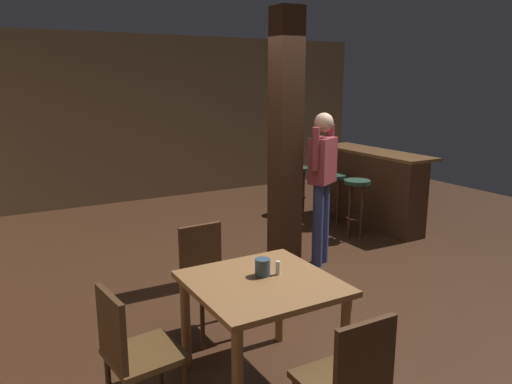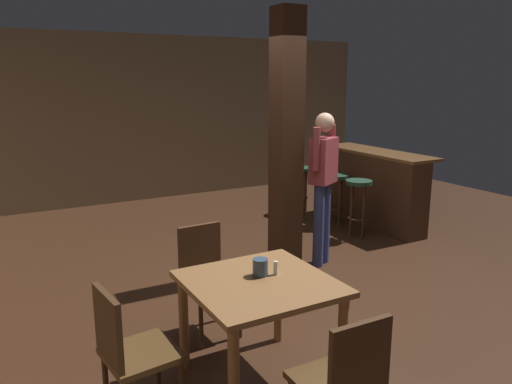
{
  "view_description": "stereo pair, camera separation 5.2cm",
  "coord_description": "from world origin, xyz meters",
  "px_view_note": "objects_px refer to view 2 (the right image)",
  "views": [
    {
      "loc": [
        -2.9,
        -3.91,
        2.09
      ],
      "look_at": [
        -0.61,
        0.09,
        1.03
      ],
      "focal_mm": 35.0,
      "sensor_mm": 36.0,
      "label": 1
    },
    {
      "loc": [
        -2.85,
        -3.94,
        2.09
      ],
      "look_at": [
        -0.61,
        0.09,
        1.03
      ],
      "focal_mm": 35.0,
      "sensor_mm": 36.0,
      "label": 2
    }
  ],
  "objects_px": {
    "napkin_cup": "(260,267)",
    "standing_person": "(323,178)",
    "chair_south": "(344,381)",
    "bar_stool_far": "(300,178)",
    "chair_north": "(206,274)",
    "chair_west": "(129,349)",
    "salt_shaker": "(276,268)",
    "bar_counter": "(370,187)",
    "bar_stool_near": "(358,195)",
    "bar_stool_mid": "(335,187)",
    "dining_table": "(260,298)"
  },
  "relations": [
    {
      "from": "standing_person",
      "to": "bar_stool_near",
      "type": "bearing_deg",
      "value": 29.16
    },
    {
      "from": "bar_counter",
      "to": "bar_stool_near",
      "type": "height_order",
      "value": "bar_counter"
    },
    {
      "from": "bar_stool_mid",
      "to": "napkin_cup",
      "type": "bearing_deg",
      "value": -135.57
    },
    {
      "from": "chair_north",
      "to": "standing_person",
      "type": "height_order",
      "value": "standing_person"
    },
    {
      "from": "dining_table",
      "to": "chair_south",
      "type": "xyz_separation_m",
      "value": [
        0.01,
        -0.9,
        -0.12
      ]
    },
    {
      "from": "bar_counter",
      "to": "chair_west",
      "type": "bearing_deg",
      "value": -148.13
    },
    {
      "from": "bar_counter",
      "to": "bar_stool_near",
      "type": "xyz_separation_m",
      "value": [
        -0.59,
        -0.42,
        0.04
      ]
    },
    {
      "from": "chair_north",
      "to": "chair_west",
      "type": "distance_m",
      "value": 1.23
    },
    {
      "from": "dining_table",
      "to": "bar_counter",
      "type": "relative_size",
      "value": 0.49
    },
    {
      "from": "chair_south",
      "to": "bar_stool_far",
      "type": "height_order",
      "value": "chair_south"
    },
    {
      "from": "chair_south",
      "to": "bar_stool_near",
      "type": "bearing_deg",
      "value": 48.55
    },
    {
      "from": "napkin_cup",
      "to": "bar_stool_mid",
      "type": "bearing_deg",
      "value": 44.43
    },
    {
      "from": "bar_counter",
      "to": "chair_south",
      "type": "bearing_deg",
      "value": -133.35
    },
    {
      "from": "bar_stool_near",
      "to": "standing_person",
      "type": "bearing_deg",
      "value": -150.84
    },
    {
      "from": "salt_shaker",
      "to": "bar_stool_mid",
      "type": "height_order",
      "value": "salt_shaker"
    },
    {
      "from": "chair_south",
      "to": "bar_stool_far",
      "type": "relative_size",
      "value": 1.23
    },
    {
      "from": "bar_stool_far",
      "to": "napkin_cup",
      "type": "bearing_deg",
      "value": -127.7
    },
    {
      "from": "dining_table",
      "to": "bar_stool_near",
      "type": "distance_m",
      "value": 3.5
    },
    {
      "from": "chair_south",
      "to": "standing_person",
      "type": "xyz_separation_m",
      "value": [
        1.71,
        2.52,
        0.5
      ]
    },
    {
      "from": "napkin_cup",
      "to": "salt_shaker",
      "type": "height_order",
      "value": "napkin_cup"
    },
    {
      "from": "bar_stool_near",
      "to": "dining_table",
      "type": "bearing_deg",
      "value": -141.37
    },
    {
      "from": "chair_north",
      "to": "bar_stool_mid",
      "type": "height_order",
      "value": "chair_north"
    },
    {
      "from": "bar_stool_far",
      "to": "chair_north",
      "type": "bearing_deg",
      "value": -135.4
    },
    {
      "from": "standing_person",
      "to": "salt_shaker",
      "type": "bearing_deg",
      "value": -134.87
    },
    {
      "from": "napkin_cup",
      "to": "standing_person",
      "type": "relative_size",
      "value": 0.07
    },
    {
      "from": "salt_shaker",
      "to": "standing_person",
      "type": "relative_size",
      "value": 0.06
    },
    {
      "from": "dining_table",
      "to": "standing_person",
      "type": "relative_size",
      "value": 0.55
    },
    {
      "from": "standing_person",
      "to": "bar_counter",
      "type": "relative_size",
      "value": 0.9
    },
    {
      "from": "chair_west",
      "to": "bar_counter",
      "type": "height_order",
      "value": "bar_counter"
    },
    {
      "from": "dining_table",
      "to": "bar_stool_near",
      "type": "bearing_deg",
      "value": 38.63
    },
    {
      "from": "bar_stool_mid",
      "to": "bar_stool_near",
      "type": "bearing_deg",
      "value": -98.64
    },
    {
      "from": "chair_north",
      "to": "napkin_cup",
      "type": "xyz_separation_m",
      "value": [
        0.08,
        -0.76,
        0.3
      ]
    },
    {
      "from": "bar_stool_far",
      "to": "bar_counter",
      "type": "bearing_deg",
      "value": -61.38
    },
    {
      "from": "bar_counter",
      "to": "napkin_cup",
      "type": "bearing_deg",
      "value": -142.29
    },
    {
      "from": "salt_shaker",
      "to": "bar_stool_near",
      "type": "xyz_separation_m",
      "value": [
        2.58,
        2.14,
        -0.22
      ]
    },
    {
      "from": "dining_table",
      "to": "chair_north",
      "type": "relative_size",
      "value": 1.06
    },
    {
      "from": "standing_person",
      "to": "bar_stool_near",
      "type": "relative_size",
      "value": 2.21
    },
    {
      "from": "bar_counter",
      "to": "bar_stool_mid",
      "type": "xyz_separation_m",
      "value": [
        -0.49,
        0.19,
        0.02
      ]
    },
    {
      "from": "napkin_cup",
      "to": "standing_person",
      "type": "distance_m",
      "value": 2.29
    },
    {
      "from": "chair_south",
      "to": "chair_west",
      "type": "height_order",
      "value": "same"
    },
    {
      "from": "salt_shaker",
      "to": "bar_stool_far",
      "type": "bearing_deg",
      "value": 53.64
    },
    {
      "from": "standing_person",
      "to": "bar_stool_mid",
      "type": "relative_size",
      "value": 2.32
    },
    {
      "from": "dining_table",
      "to": "salt_shaker",
      "type": "relative_size",
      "value": 9.72
    },
    {
      "from": "napkin_cup",
      "to": "bar_counter",
      "type": "relative_size",
      "value": 0.06
    },
    {
      "from": "bar_stool_near",
      "to": "bar_stool_far",
      "type": "xyz_separation_m",
      "value": [
        0.04,
        1.42,
        -0.03
      ]
    },
    {
      "from": "napkin_cup",
      "to": "bar_stool_far",
      "type": "bearing_deg",
      "value": 52.3
    },
    {
      "from": "chair_south",
      "to": "bar_stool_mid",
      "type": "bearing_deg",
      "value": 52.73
    },
    {
      "from": "chair_west",
      "to": "napkin_cup",
      "type": "relative_size",
      "value": 7.39
    },
    {
      "from": "chair_west",
      "to": "bar_stool_near",
      "type": "xyz_separation_m",
      "value": [
        3.64,
        2.21,
        0.07
      ]
    },
    {
      "from": "bar_counter",
      "to": "bar_stool_near",
      "type": "distance_m",
      "value": 0.73
    }
  ]
}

